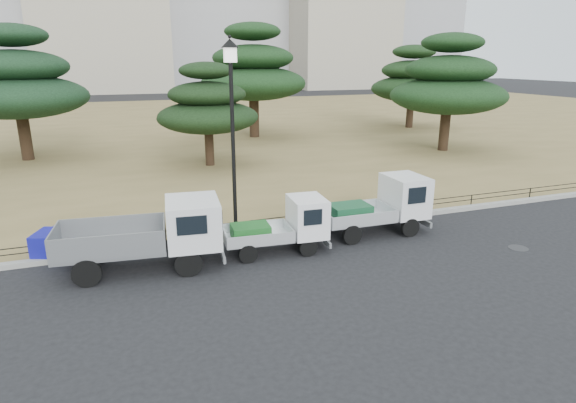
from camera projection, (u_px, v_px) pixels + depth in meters
name	position (u px, v px, depth m)	size (l,w,h in m)	color
ground	(312.00, 263.00, 13.95)	(220.00, 220.00, 0.00)	black
lawn	(174.00, 127.00, 41.46)	(120.00, 56.00, 0.15)	olive
curb	(282.00, 231.00, 16.26)	(120.00, 0.25, 0.16)	gray
truck_large	(151.00, 232.00, 13.31)	(4.55, 2.18, 1.92)	black
truck_kei_front	(283.00, 226.00, 14.59)	(3.19, 1.55, 1.64)	black
truck_kei_rear	(381.00, 206.00, 16.17)	(3.64, 1.63, 1.89)	black
street_lamp	(232.00, 106.00, 14.84)	(0.55, 0.55, 6.11)	black
pipe_fence	(280.00, 220.00, 16.30)	(38.00, 0.04, 0.40)	black
tarp_pile	(61.00, 241.00, 14.17)	(1.65, 1.43, 0.93)	#14149D
manhole	(518.00, 248.00, 15.02)	(0.60, 0.60, 0.01)	#2D2D30
pine_west_near	(17.00, 83.00, 26.32)	(7.38, 7.38, 7.38)	black
pine_center_left	(208.00, 107.00, 25.22)	(5.32, 5.32, 5.41)	black
pine_center_right	(253.00, 72.00, 34.30)	(7.56, 7.56, 8.02)	black
pine_east_near	(449.00, 84.00, 29.25)	(6.98, 6.98, 7.06)	black
pine_east_far	(412.00, 80.00, 39.43)	(6.62, 6.62, 6.66)	black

